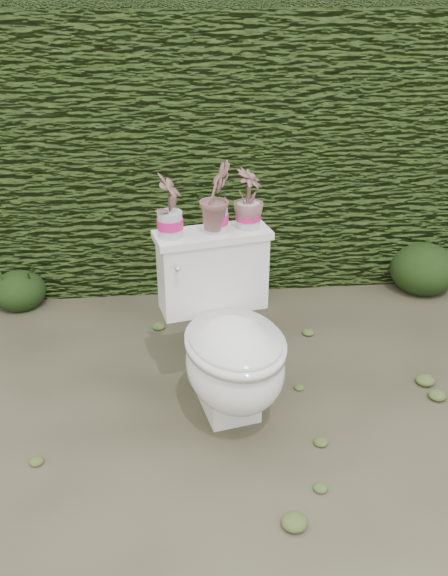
{
  "coord_description": "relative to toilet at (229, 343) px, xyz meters",
  "views": [
    {
      "loc": [
        -0.33,
        -2.23,
        1.76
      ],
      "look_at": [
        -0.1,
        0.09,
        0.55
      ],
      "focal_mm": 38.0,
      "sensor_mm": 36.0,
      "label": 1
    }
  ],
  "objects": [
    {
      "name": "ground",
      "position": [
        0.09,
        0.05,
        -0.36
      ],
      "size": [
        60.0,
        60.0,
        0.0
      ],
      "primitive_type": "plane",
      "color": "brown",
      "rests_on": "ground"
    },
    {
      "name": "hedge",
      "position": [
        0.09,
        1.65,
        0.44
      ],
      "size": [
        8.0,
        1.0,
        1.6
      ],
      "primitive_type": "cube",
      "color": "#3C571D",
      "rests_on": "ground"
    },
    {
      "name": "toilet",
      "position": [
        0.0,
        0.0,
        0.0
      ],
      "size": [
        0.58,
        0.76,
        0.78
      ],
      "rotation": [
        0.0,
        0.0,
        0.21
      ],
      "color": "white",
      "rests_on": "ground"
    },
    {
      "name": "potted_plant_left",
      "position": [
        -0.23,
        0.2,
        0.55
      ],
      "size": [
        0.13,
        0.16,
        0.26
      ],
      "primitive_type": "imported",
      "rotation": [
        0.0,
        0.0,
        1.27
      ],
      "color": "#28611E",
      "rests_on": "toilet"
    },
    {
      "name": "potted_plant_center",
      "position": [
        -0.03,
        0.24,
        0.56
      ],
      "size": [
        0.18,
        0.2,
        0.29
      ],
      "primitive_type": "imported",
      "rotation": [
        0.0,
        0.0,
        1.12
      ],
      "color": "#28611E",
      "rests_on": "toilet"
    },
    {
      "name": "potted_plant_right",
      "position": [
        0.11,
        0.27,
        0.54
      ],
      "size": [
        0.18,
        0.18,
        0.24
      ],
      "primitive_type": "imported",
      "rotation": [
        0.0,
        0.0,
        1.15
      ],
      "color": "#28611E",
      "rests_on": "toilet"
    },
    {
      "name": "liriope_clump_1",
      "position": [
        -1.13,
        1.1,
        -0.23
      ],
      "size": [
        0.3,
        0.3,
        0.24
      ],
      "primitive_type": "ellipsoid",
      "color": "#233A14",
      "rests_on": "ground"
    },
    {
      "name": "liriope_clump_2",
      "position": [
        0.11,
        1.1,
        -0.18
      ],
      "size": [
        0.43,
        0.43,
        0.34
      ],
      "primitive_type": "ellipsoid",
      "color": "#233A14",
      "rests_on": "ground"
    },
    {
      "name": "liriope_clump_3",
      "position": [
        1.32,
        1.08,
        -0.19
      ],
      "size": [
        0.4,
        0.4,
        0.32
      ],
      "primitive_type": "ellipsoid",
      "color": "#233A14",
      "rests_on": "ground"
    }
  ]
}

